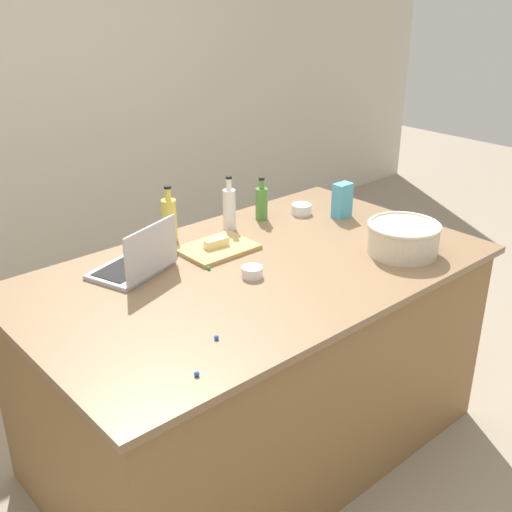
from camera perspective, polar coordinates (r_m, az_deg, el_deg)
ground_plane at (r=3.04m, az=0.00°, el=-16.54°), size 12.00×12.00×0.00m
wall_back at (r=4.31m, az=-20.80°, el=13.57°), size 8.00×0.10×2.60m
island_counter at (r=2.77m, az=0.00°, el=-9.45°), size 1.92×1.13×0.90m
laptop at (r=2.52m, az=-10.74°, el=-0.60°), size 0.36×0.31×0.22m
mixing_bowl_large at (r=2.72m, az=13.25°, el=1.65°), size 0.31×0.31×0.14m
bottle_vinegar at (r=2.89m, az=-2.45°, el=4.37°), size 0.06×0.06×0.26m
bottle_oil at (r=2.80m, az=-7.89°, el=3.40°), size 0.07×0.07×0.25m
bottle_olive at (r=3.02m, az=0.51°, el=4.88°), size 0.06×0.06×0.21m
cutting_board at (r=2.70m, az=-3.54°, el=0.71°), size 0.31×0.23×0.02m
butter_stick_left at (r=2.69m, az=-3.62°, el=1.21°), size 0.11×0.05×0.04m
ramekin_small at (r=2.46m, az=-0.36°, el=-1.45°), size 0.08×0.08×0.04m
ramekin_medium at (r=3.12m, az=4.16°, el=4.29°), size 0.10×0.10×0.05m
candy_bag at (r=3.08m, az=7.85°, el=5.04°), size 0.09×0.06×0.17m
candy_0 at (r=2.53m, az=-4.32°, el=-1.12°), size 0.01×0.01×0.01m
candy_1 at (r=1.89m, az=-5.42°, el=-10.62°), size 0.02×0.02×0.02m
candy_2 at (r=2.92m, az=11.90°, el=2.06°), size 0.02×0.02×0.02m
candy_3 at (r=2.06m, az=-3.62°, el=-7.39°), size 0.02×0.02×0.02m
candy_4 at (r=3.21m, az=8.22°, el=4.36°), size 0.02×0.02×0.02m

